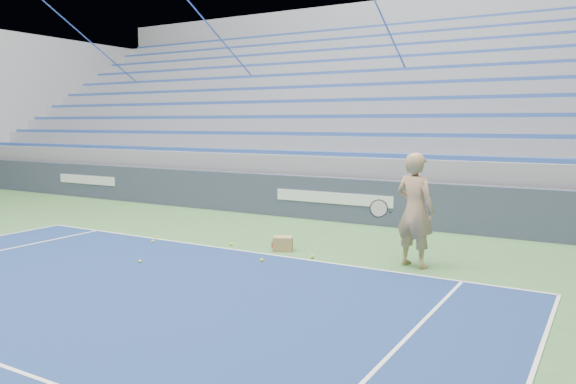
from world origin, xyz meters
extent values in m
cube|color=white|center=(0.00, 11.88, 0.01)|extent=(10.97, 0.05, 0.00)
cube|color=#353C51|center=(0.00, 15.88, 0.55)|extent=(30.00, 0.30, 1.10)
cube|color=white|center=(-9.00, 15.72, 0.60)|extent=(2.60, 0.02, 0.28)
cube|color=white|center=(0.00, 15.72, 0.60)|extent=(3.20, 0.02, 0.28)
cube|color=gray|center=(0.00, 20.43, 0.55)|extent=(30.00, 8.50, 1.10)
cube|color=gray|center=(0.00, 20.43, 1.35)|extent=(30.00, 8.50, 0.50)
cube|color=#2B4B9C|center=(0.00, 16.56, 1.66)|extent=(29.60, 0.42, 0.11)
cube|color=gray|center=(0.00, 20.86, 1.85)|extent=(30.00, 7.65, 0.50)
cube|color=#2B4B9C|center=(0.00, 17.41, 2.16)|extent=(29.60, 0.42, 0.11)
cube|color=gray|center=(0.00, 21.28, 2.35)|extent=(30.00, 6.80, 0.50)
cube|color=#2B4B9C|center=(0.00, 18.26, 2.66)|extent=(29.60, 0.42, 0.11)
cube|color=gray|center=(0.00, 21.71, 2.85)|extent=(30.00, 5.95, 0.50)
cube|color=#2B4B9C|center=(0.00, 19.11, 3.16)|extent=(29.60, 0.42, 0.11)
cube|color=gray|center=(0.00, 22.13, 3.35)|extent=(30.00, 5.10, 0.50)
cube|color=#2B4B9C|center=(0.00, 19.96, 3.66)|extent=(29.60, 0.42, 0.11)
cube|color=gray|center=(0.00, 22.56, 3.85)|extent=(30.00, 4.25, 0.50)
cube|color=#2B4B9C|center=(0.00, 20.81, 4.15)|extent=(29.60, 0.42, 0.11)
cube|color=gray|center=(0.00, 22.98, 4.35)|extent=(30.00, 3.40, 0.50)
cube|color=#2B4B9C|center=(0.00, 21.66, 4.65)|extent=(29.60, 0.42, 0.11)
cube|color=gray|center=(0.00, 23.41, 4.85)|extent=(30.00, 2.55, 0.50)
cube|color=#2B4B9C|center=(0.00, 22.51, 5.15)|extent=(29.60, 0.42, 0.11)
cube|color=gray|center=(0.00, 23.84, 5.35)|extent=(30.00, 1.70, 0.50)
cube|color=#2B4B9C|center=(0.00, 23.36, 5.65)|extent=(29.60, 0.42, 0.11)
cube|color=gray|center=(0.00, 24.26, 5.85)|extent=(30.00, 0.85, 0.50)
cube|color=#2B4B9C|center=(0.00, 24.21, 6.15)|extent=(29.60, 0.42, 0.11)
cube|color=gray|center=(-15.15, 20.43, 3.05)|extent=(0.30, 8.80, 6.10)
cube|color=gray|center=(0.00, 24.98, 3.65)|extent=(31.00, 0.40, 7.30)
cylinder|color=#3255B1|center=(-12.00, 20.43, 4.60)|extent=(0.05, 8.53, 5.04)
cylinder|color=#3255B1|center=(-6.00, 20.43, 4.60)|extent=(0.05, 8.53, 5.04)
cylinder|color=#3255B1|center=(0.00, 20.43, 4.60)|extent=(0.05, 8.53, 5.04)
imported|color=tan|center=(3.15, 12.45, 0.99)|extent=(0.82, 0.65, 1.97)
cylinder|color=black|center=(2.80, 12.20, 0.95)|extent=(0.12, 0.27, 0.08)
cylinder|color=beige|center=(2.70, 11.92, 1.05)|extent=(0.29, 0.16, 0.28)
torus|color=black|center=(2.70, 11.92, 1.05)|extent=(0.31, 0.18, 0.30)
cube|color=#A88351|center=(0.59, 12.33, 0.14)|extent=(0.45, 0.40, 0.28)
cube|color=#B21E19|center=(0.59, 12.19, 0.14)|extent=(0.27, 0.13, 0.12)
sphere|color=#CDDF2D|center=(0.72, 11.37, 0.03)|extent=(0.07, 0.07, 0.07)
sphere|color=#CDDF2D|center=(-2.10, 11.58, 0.03)|extent=(0.07, 0.07, 0.07)
sphere|color=#CDDF2D|center=(-0.53, 12.17, 0.03)|extent=(0.07, 0.07, 0.07)
sphere|color=#CDDF2D|center=(-2.37, 11.96, 0.03)|extent=(0.07, 0.07, 0.07)
sphere|color=#CDDF2D|center=(-1.09, 10.21, 0.03)|extent=(0.07, 0.07, 0.07)
sphere|color=#CDDF2D|center=(1.37, 12.06, 0.03)|extent=(0.07, 0.07, 0.07)
camera|label=1|loc=(6.06, 3.17, 2.47)|focal=35.00mm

